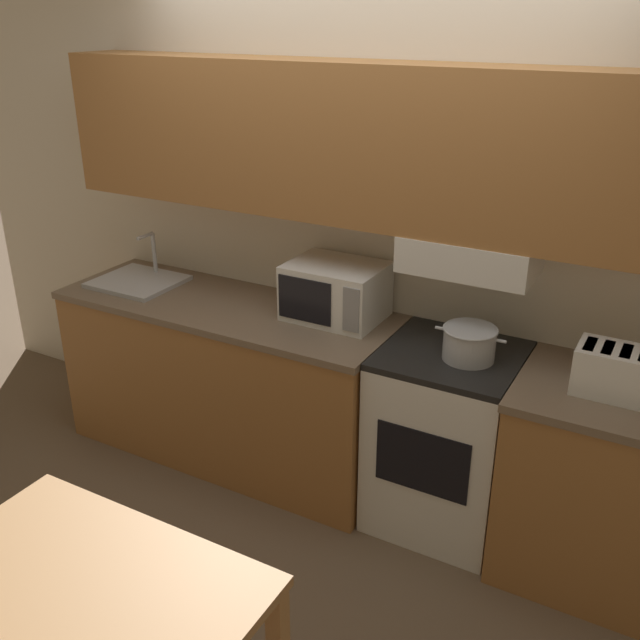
{
  "coord_description": "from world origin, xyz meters",
  "views": [
    {
      "loc": [
        1.45,
        -3.09,
        2.31
      ],
      "look_at": [
        0.05,
        -0.57,
        1.05
      ],
      "focal_mm": 40.0,
      "sensor_mm": 36.0,
      "label": 1
    }
  ],
  "objects_px": {
    "cooking_pot": "(469,342)",
    "sink_basin": "(138,281)",
    "toaster": "(613,371)",
    "stove_range": "(445,438)",
    "microwave": "(336,291)",
    "dining_table": "(80,620)"
  },
  "relations": [
    {
      "from": "microwave",
      "to": "sink_basin",
      "type": "distance_m",
      "value": 1.2
    },
    {
      "from": "cooking_pot",
      "to": "dining_table",
      "type": "relative_size",
      "value": 0.3
    },
    {
      "from": "stove_range",
      "to": "cooking_pot",
      "type": "relative_size",
      "value": 2.84
    },
    {
      "from": "stove_range",
      "to": "cooking_pot",
      "type": "height_order",
      "value": "cooking_pot"
    },
    {
      "from": "toaster",
      "to": "dining_table",
      "type": "relative_size",
      "value": 0.29
    },
    {
      "from": "sink_basin",
      "to": "stove_range",
      "type": "bearing_deg",
      "value": 0.54
    },
    {
      "from": "stove_range",
      "to": "microwave",
      "type": "height_order",
      "value": "microwave"
    },
    {
      "from": "microwave",
      "to": "dining_table",
      "type": "height_order",
      "value": "microwave"
    },
    {
      "from": "microwave",
      "to": "toaster",
      "type": "relative_size",
      "value": 1.53
    },
    {
      "from": "cooking_pot",
      "to": "sink_basin",
      "type": "relative_size",
      "value": 0.7
    },
    {
      "from": "microwave",
      "to": "sink_basin",
      "type": "bearing_deg",
      "value": -174.17
    },
    {
      "from": "dining_table",
      "to": "sink_basin",
      "type": "bearing_deg",
      "value": 127.09
    },
    {
      "from": "sink_basin",
      "to": "cooking_pot",
      "type": "bearing_deg",
      "value": -0.19
    },
    {
      "from": "cooking_pot",
      "to": "sink_basin",
      "type": "xyz_separation_m",
      "value": [
        -1.91,
        0.01,
        -0.06
      ]
    },
    {
      "from": "microwave",
      "to": "toaster",
      "type": "height_order",
      "value": "microwave"
    },
    {
      "from": "toaster",
      "to": "cooking_pot",
      "type": "bearing_deg",
      "value": 178.51
    },
    {
      "from": "sink_basin",
      "to": "dining_table",
      "type": "xyz_separation_m",
      "value": [
        1.31,
        -1.73,
        -0.28
      ]
    },
    {
      "from": "toaster",
      "to": "dining_table",
      "type": "xyz_separation_m",
      "value": [
        -1.19,
        -1.71,
        -0.36
      ]
    },
    {
      "from": "toaster",
      "to": "dining_table",
      "type": "bearing_deg",
      "value": -124.93
    },
    {
      "from": "microwave",
      "to": "sink_basin",
      "type": "height_order",
      "value": "microwave"
    },
    {
      "from": "cooking_pot",
      "to": "dining_table",
      "type": "xyz_separation_m",
      "value": [
        -0.6,
        -1.73,
        -0.34
      ]
    },
    {
      "from": "stove_range",
      "to": "sink_basin",
      "type": "bearing_deg",
      "value": -179.46
    }
  ]
}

